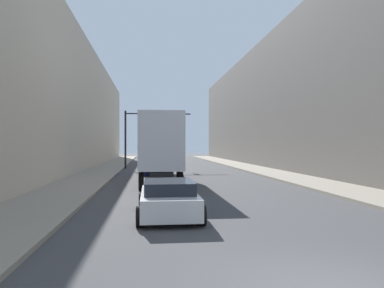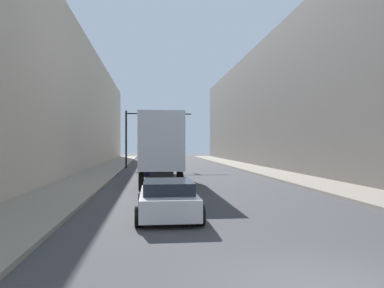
% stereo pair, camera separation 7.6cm
% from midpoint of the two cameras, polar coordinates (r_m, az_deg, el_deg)
% --- Properties ---
extents(sidewalk_right, '(3.35, 80.00, 0.15)m').
position_cam_midpoint_polar(sidewalk_right, '(37.49, 9.62, -3.80)').
color(sidewalk_right, gray).
rests_on(sidewalk_right, ground).
extents(sidewalk_left, '(3.35, 80.00, 0.15)m').
position_cam_midpoint_polar(sidewalk_left, '(36.29, -13.43, -3.92)').
color(sidewalk_left, gray).
rests_on(sidewalk_left, ground).
extents(building_right, '(6.00, 80.00, 13.91)m').
position_cam_midpoint_polar(building_right, '(39.22, 16.24, 6.44)').
color(building_right, '#66605B').
rests_on(building_right, ground).
extents(building_left, '(6.00, 80.00, 12.85)m').
position_cam_midpoint_polar(building_left, '(37.28, -20.62, 5.95)').
color(building_left, beige).
rests_on(building_left, ground).
extents(semi_truck, '(2.47, 13.38, 4.29)m').
position_cam_midpoint_polar(semi_truck, '(25.83, -5.19, -0.39)').
color(semi_truck, silver).
rests_on(semi_truck, ground).
extents(sedan_car, '(2.13, 4.39, 1.27)m').
position_cam_midpoint_polar(sedan_car, '(13.16, -3.76, -8.31)').
color(sedan_car, silver).
rests_on(sedan_car, ground).
extents(traffic_signal_gantry, '(6.95, 0.35, 6.06)m').
position_cam_midpoint_polar(traffic_signal_gantry, '(39.68, -7.70, 2.43)').
color(traffic_signal_gantry, black).
rests_on(traffic_signal_gantry, ground).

